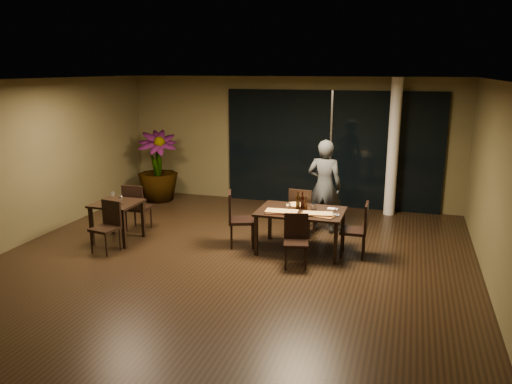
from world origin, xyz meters
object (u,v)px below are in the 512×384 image
Objects in this scene: main_table at (301,214)px; potted_plant at (158,166)px; chair_main_right at (359,227)px; bottle_b at (306,203)px; bottle_a at (298,201)px; chair_side_far at (136,205)px; chair_main_far at (302,210)px; chair_main_left at (237,216)px; side_table at (117,209)px; chair_side_near at (108,223)px; bottle_c at (302,200)px; chair_main_near at (296,237)px; diner at (324,186)px.

main_table is 0.88× the size of potted_plant.
bottle_b is at bearing -90.92° from chair_main_right.
potted_plant is 5.31× the size of bottle_a.
chair_side_far is 0.56× the size of potted_plant.
chair_main_far is 0.94× the size of chair_main_left.
side_table is 0.54m from chair_side_near.
bottle_b reaches higher than main_table.
bottle_c is at bearing 10.00° from side_table.
bottle_c is at bearing 134.63° from bottle_b.
potted_plant reaches higher than bottle_c.
potted_plant is at bearing -17.70° from chair_main_far.
side_table is 4.44m from chair_main_right.
chair_main_left is at bearing -40.32° from potted_plant.
chair_main_near is 2.76× the size of bottle_c.
bottle_b is at bearing 8.52° from side_table.
chair_main_near is at bearing 89.58° from diner.
chair_main_right is (1.16, -0.73, -0.00)m from chair_main_far.
chair_side_near is at bearing 92.72° from chair_side_far.
bottle_a is (3.33, 0.55, 0.29)m from side_table.
chair_main_near is 3.53m from chair_side_far.
chair_side_far reaches higher than side_table.
diner reaches higher than bottle_b.
diner reaches higher than chair_side_far.
chair_main_far is 3.09× the size of bottle_c.
potted_plant reaches higher than side_table.
bottle_c is (3.27, 1.11, 0.40)m from chair_side_near.
chair_side_near is 3.52m from bottle_b.
diner is (1.37, 1.29, 0.36)m from chair_main_left.
chair_main_left is 3.85m from potted_plant.
side_table is at bearing -171.48° from bottle_b.
main_table is 4.67× the size of bottle_a.
potted_plant is 6.70× the size of bottle_b.
diner reaches higher than chair_main_far.
chair_side_far is at bearing 179.71° from bottle_c.
chair_side_far is (-4.38, 0.09, 0.00)m from chair_main_right.
diner is at bearing -165.58° from chair_side_far.
side_table is at bearing -171.63° from main_table.
chair_main_near reaches higher than main_table.
chair_side_far is (-3.22, -0.65, -0.00)m from chair_main_far.
side_table is 0.83× the size of chair_side_far.
chair_main_right is at bearing -3.89° from bottle_c.
chair_main_left reaches higher than chair_side_far.
chair_side_near is at bearing 172.61° from chair_main_near.
diner is at bearing 25.24° from side_table.
potted_plant is at bearing 149.71° from main_table.
bottle_c is (3.40, 0.60, 0.28)m from side_table.
side_table is 4.00m from diner.
bottle_c is (0.15, -0.66, 0.37)m from chair_main_far.
bottle_a is (-0.07, 0.05, 0.24)m from main_table.
chair_main_far is at bearing -123.80° from chair_main_right.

